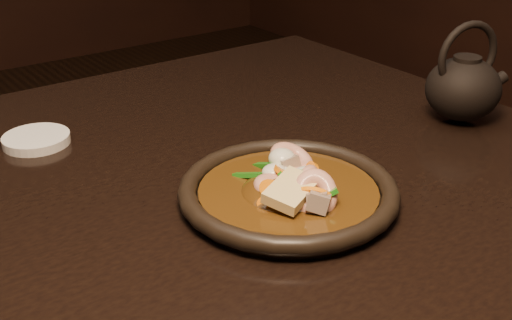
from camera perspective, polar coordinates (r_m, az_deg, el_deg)
table at (r=0.84m, az=-20.22°, el=-9.91°), size 1.60×0.90×0.75m
plate at (r=0.79m, az=2.89°, el=-2.88°), size 0.27×0.27×0.03m
stirfry at (r=0.79m, az=3.16°, el=-2.41°), size 0.14×0.16×0.06m
soy_dish at (r=1.00m, az=-18.94°, el=1.74°), size 0.10×0.10×0.01m
teapot at (r=1.06m, az=17.99°, el=6.34°), size 0.14×0.12×0.16m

